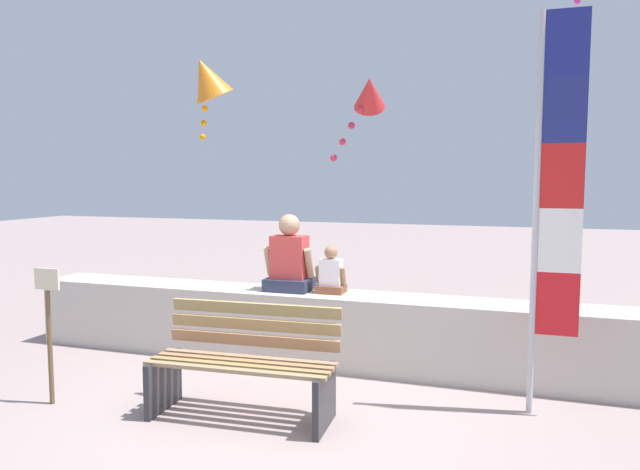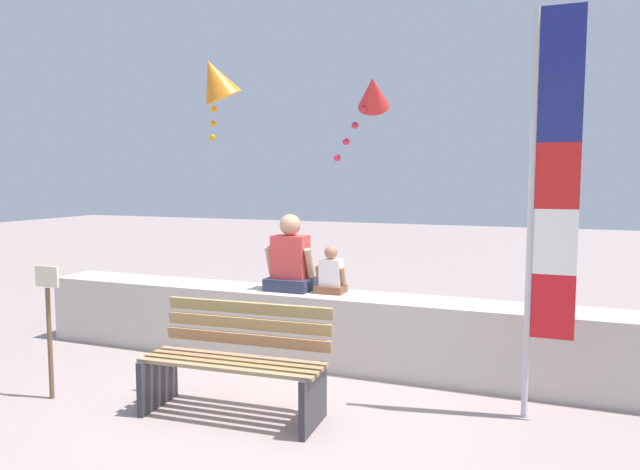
# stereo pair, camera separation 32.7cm
# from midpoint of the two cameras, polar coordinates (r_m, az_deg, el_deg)

# --- Properties ---
(ground_plane) EXTENTS (40.00, 40.00, 0.00)m
(ground_plane) POSITION_cam_midpoint_polar(r_m,az_deg,el_deg) (5.14, -2.62, -16.56)
(ground_plane) COLOR gray
(seawall_ledge) EXTENTS (6.82, 0.59, 0.74)m
(seawall_ledge) POSITION_cam_midpoint_polar(r_m,az_deg,el_deg) (6.24, 2.59, -8.96)
(seawall_ledge) COLOR beige
(seawall_ledge) RESTS_ON ground
(park_bench) EXTENTS (1.54, 0.69, 0.88)m
(park_bench) POSITION_cam_midpoint_polar(r_m,az_deg,el_deg) (5.02, -6.10, -12.16)
(park_bench) COLOR #947E5A
(park_bench) RESTS_ON ground
(person_adult) EXTENTS (0.53, 0.39, 0.80)m
(person_adult) POSITION_cam_midpoint_polar(r_m,az_deg,el_deg) (6.31, -1.37, -2.45)
(person_adult) COLOR #2B304B
(person_adult) RESTS_ON seawall_ledge
(person_child) EXTENTS (0.32, 0.23, 0.49)m
(person_child) POSITION_cam_midpoint_polar(r_m,az_deg,el_deg) (6.17, 2.57, -3.79)
(person_child) COLOR brown
(person_child) RESTS_ON seawall_ledge
(flag_banner) EXTENTS (0.37, 0.05, 3.22)m
(flag_banner) POSITION_cam_midpoint_polar(r_m,az_deg,el_deg) (5.02, 22.60, 3.78)
(flag_banner) COLOR #B7B7BC
(flag_banner) RESTS_ON ground
(kite_red) EXTENTS (0.66, 0.58, 1.02)m
(kite_red) POSITION_cam_midpoint_polar(r_m,az_deg,el_deg) (6.86, 6.39, 13.20)
(kite_red) COLOR red
(kite_orange) EXTENTS (0.84, 0.82, 1.09)m
(kite_orange) POSITION_cam_midpoint_polar(r_m,az_deg,el_deg) (8.11, -8.72, 14.39)
(kite_orange) COLOR orange
(sign_post) EXTENTS (0.24, 0.04, 1.17)m
(sign_post) POSITION_cam_midpoint_polar(r_m,az_deg,el_deg) (5.67, -22.92, -7.47)
(sign_post) COLOR brown
(sign_post) RESTS_ON ground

